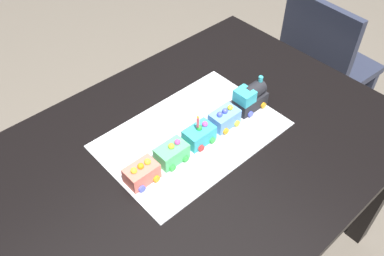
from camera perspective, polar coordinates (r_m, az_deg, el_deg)
ground_plane at (r=1.95m, az=0.38°, el=-17.42°), size 8.00×8.00×0.00m
dining_table at (r=1.41m, az=0.50°, el=-5.58°), size 1.40×1.00×0.74m
chair at (r=2.22m, az=17.92°, el=8.37°), size 0.43×0.43×0.86m
cake_board at (r=1.37m, az=0.00°, el=-0.94°), size 0.60×0.40×0.00m
cake_locomotive at (r=1.45m, az=8.21°, el=4.28°), size 0.14×0.08×0.12m
cake_car_gondola_sky_blue at (r=1.39m, az=4.59°, el=1.41°), size 0.10×0.08×0.07m
cake_car_flatbed_turquoise at (r=1.33m, az=1.03°, el=-0.98°), size 0.10×0.08×0.07m
cake_car_hopper_mint_green at (r=1.27m, az=-2.86°, el=-3.56°), size 0.10×0.08×0.07m
cake_car_caboose_coral at (r=1.23m, az=-7.10°, el=-6.32°), size 0.10×0.08×0.07m
birthday_candle at (r=1.27m, az=0.83°, el=0.99°), size 0.01×0.01×0.05m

